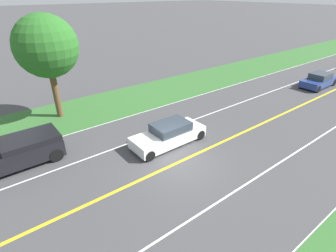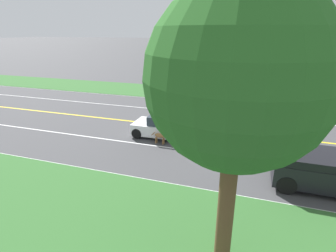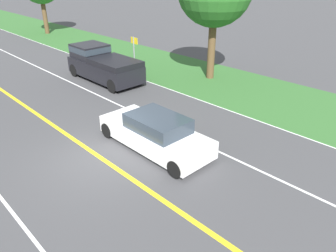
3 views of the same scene
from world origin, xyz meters
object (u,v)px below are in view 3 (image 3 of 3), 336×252
at_px(pickup_truck, 102,64).
at_px(street_sign, 134,50).
at_px(dog, 181,129).
at_px(ego_car, 155,133).

distance_m(pickup_truck, street_sign, 2.46).
relative_size(dog, pickup_truck, 0.22).
height_order(dog, street_sign, street_sign).
distance_m(ego_car, pickup_truck, 9.12).
bearing_deg(dog, street_sign, 67.82).
bearing_deg(ego_car, pickup_truck, 68.76).
bearing_deg(pickup_truck, ego_car, -111.24).
xyz_separation_m(ego_car, street_sign, (5.72, 8.40, 0.81)).
bearing_deg(ego_car, street_sign, 55.76).
bearing_deg(dog, ego_car, 173.84).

